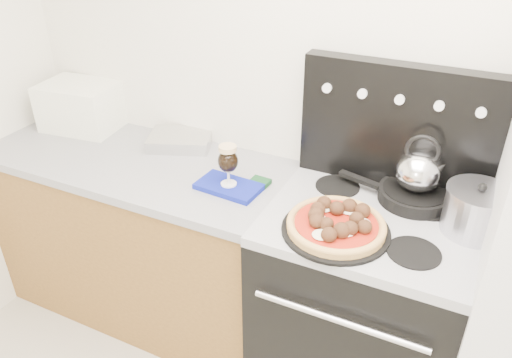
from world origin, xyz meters
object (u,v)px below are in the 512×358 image
Objects in this scene: stove_body at (358,311)px; toaster_oven at (81,106)px; pizza at (336,223)px; tea_kettle at (419,168)px; pizza_pan at (336,230)px; oven_mitt at (229,187)px; base_cabinet at (147,240)px; skillet at (414,195)px; stock_pot at (476,212)px; beer_glass at (228,165)px.

stove_body is 1.67m from toaster_oven.
pizza is 1.79× the size of tea_kettle.
tea_kettle is (0.21, 0.33, 0.14)m from pizza_pan.
base_cabinet is at bearing 174.14° from oven_mitt.
toaster_oven is 1.67m from skillet.
skillet is 0.25m from stock_pot.
stove_body is 0.66m from tea_kettle.
skillet is (0.70, 0.21, -0.07)m from beer_glass.
oven_mitt is at bearing -163.69° from skillet.
beer_glass is 0.92× the size of tea_kettle.
beer_glass is (0.52, -0.05, 0.58)m from base_cabinet.
stock_pot is at bearing 5.84° from beer_glass.
beer_glass is at bearing -174.16° from stock_pot.
toaster_oven is at bearing 166.99° from pizza.
tea_kettle is (1.67, -0.01, 0.05)m from toaster_oven.
base_cabinet is 7.48× the size of tea_kettle.
stock_pot is at bearing 26.27° from pizza.
oven_mitt is 0.75m from tea_kettle.
stock_pot reaches higher than oven_mitt.
stove_body is 0.55m from pizza.
stock_pot is at bearing 26.27° from pizza_pan.
stove_body reaches higher than base_cabinet.
stock_pot is (0.93, 0.09, -0.01)m from beer_glass.
skillet is (1.67, -0.01, -0.07)m from toaster_oven.
stock_pot reaches higher than pizza.
base_cabinet is 1.65× the size of stove_body.
stove_body is at bearing -1.30° from base_cabinet.
oven_mitt reaches higher than stove_body.
stove_body is at bearing -123.46° from skillet.
stove_body is at bearing 2.74° from oven_mitt.
stove_body is at bearing -13.73° from toaster_oven.
toaster_oven is 0.99m from oven_mitt.
pizza reaches higher than base_cabinet.
pizza_pan is at bearing -13.54° from beer_glass.
stove_body is at bearing 57.70° from pizza_pan.
base_cabinet is at bearing -27.03° from toaster_oven.
stock_pot is (0.34, 0.07, 0.56)m from stove_body.
tea_kettle is at bearing 0.00° from skillet.
skillet is at bearing 16.31° from beer_glass.
toaster_oven reaches higher than oven_mitt.
stock_pot is at bearing -26.62° from skillet.
pizza_pan is 0.41m from tea_kettle.
base_cabinet is 6.63× the size of stock_pot.
skillet is 1.42× the size of tea_kettle.
skillet reaches higher than oven_mitt.
pizza is 1.26× the size of skillet.
tea_kettle is at bearing 7.14° from base_cabinet.
oven_mitt is 0.10m from beer_glass.
beer_glass reaches higher than base_cabinet.
toaster_oven is 1.50m from pizza.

